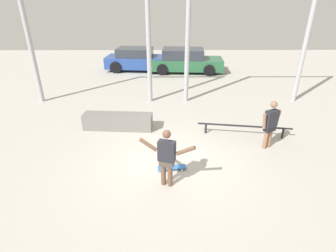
# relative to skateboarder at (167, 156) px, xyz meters

# --- Properties ---
(ground_plane) EXTENTS (36.00, 36.00, 0.00)m
(ground_plane) POSITION_rel_skateboarder_xyz_m (0.07, 0.88, -0.84)
(ground_plane) COLOR #B2ADA3
(skateboarder) EXTENTS (1.34, 0.49, 1.52)m
(skateboarder) POSITION_rel_skateboarder_xyz_m (0.00, 0.00, 0.00)
(skateboarder) COLOR brown
(skateboarder) RESTS_ON ground_plane
(skateboard) EXTENTS (0.78, 0.31, 0.08)m
(skateboard) POSITION_rel_skateboarder_xyz_m (0.14, 0.64, -0.77)
(skateboard) COLOR #2D66B2
(skateboard) RESTS_ON ground_plane
(grind_box) EXTENTS (2.45, 0.73, 0.55)m
(grind_box) POSITION_rel_skateboarder_xyz_m (-1.72, 3.15, -0.56)
(grind_box) COLOR slate
(grind_box) RESTS_ON ground_plane
(grind_rail) EXTENTS (3.06, 0.51, 0.38)m
(grind_rail) POSITION_rel_skateboarder_xyz_m (2.60, 2.59, -0.53)
(grind_rail) COLOR black
(grind_rail) RESTS_ON ground_plane
(canopy_support_left) EXTENTS (5.09, 0.20, 5.50)m
(canopy_support_left) POSITION_rel_skateboarder_xyz_m (-3.18, 5.95, 2.51)
(canopy_support_left) COLOR #A5A8AD
(canopy_support_left) RESTS_ON ground_plane
(canopy_support_right) EXTENTS (5.09, 0.20, 5.50)m
(canopy_support_right) POSITION_rel_skateboarder_xyz_m (3.32, 5.95, 2.51)
(canopy_support_right) COLOR #A5A8AD
(canopy_support_right) RESTS_ON ground_plane
(parked_car_blue) EXTENTS (4.05, 2.16, 1.40)m
(parked_car_blue) POSITION_rel_skateboarder_xyz_m (-1.88, 11.60, -0.16)
(parked_car_blue) COLOR #284793
(parked_car_blue) RESTS_ON ground_plane
(parked_car_green) EXTENTS (4.62, 2.20, 1.42)m
(parked_car_green) POSITION_rel_skateboarder_xyz_m (1.15, 11.18, -0.15)
(parked_car_green) COLOR #28603D
(parked_car_green) RESTS_ON ground_plane
(bystander) EXTENTS (0.68, 0.42, 1.54)m
(bystander) POSITION_rel_skateboarder_xyz_m (3.11, 1.80, -0.00)
(bystander) COLOR #8C664C
(bystander) RESTS_ON ground_plane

